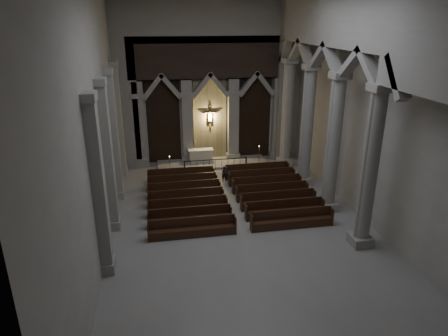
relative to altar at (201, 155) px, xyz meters
name	(u,v)px	position (x,y,z in m)	size (l,w,h in m)	color
room	(245,88)	(0.88, -10.93, 6.96)	(24.00, 24.10, 12.00)	gray
sanctuary_wall	(210,76)	(0.88, 0.61, 5.97)	(14.00, 0.77, 12.00)	#9B9890
right_arcade	(342,76)	(6.38, -9.60, 7.18)	(1.00, 24.00, 12.00)	#9B9890
left_pilasters	(111,148)	(-5.87, -7.43, 3.27)	(0.60, 13.00, 8.03)	#9B9890
sanctuary_step	(213,163)	(0.88, -0.33, -0.57)	(8.50, 2.60, 0.15)	#9B9890
altar	(201,155)	(0.00, 0.00, 0.00)	(1.93, 0.77, 0.98)	beige
altar_rail	(216,163)	(0.88, -1.88, -0.03)	(4.73, 0.09, 0.93)	black
candle_stand_left	(170,168)	(-2.49, -1.71, -0.29)	(0.22, 0.22, 1.29)	#A37932
candle_stand_right	(259,160)	(4.34, -1.35, -0.21)	(0.27, 0.27, 1.58)	#A37932
pews	(230,197)	(0.88, -7.41, -0.31)	(9.98, 7.94, 1.02)	black
worshipper	(224,174)	(1.15, -4.05, -0.10)	(0.40, 0.26, 1.10)	black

